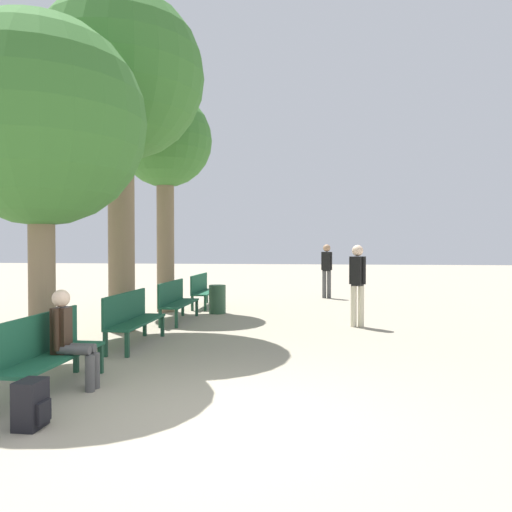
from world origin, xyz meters
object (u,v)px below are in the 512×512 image
Objects in this scene: trash_bin at (217,299)px; pedestrian_near at (357,280)px; pedestrian_mid at (327,267)px; bench_row_2 at (176,299)px; tree_row_1 at (121,80)px; bench_row_1 at (131,315)px; bench_row_3 at (203,288)px; backpack at (31,405)px; tree_row_0 at (41,123)px; tree_row_2 at (165,145)px; bench_row_0 at (46,348)px; person_seated at (70,336)px.

pedestrian_near is at bearing -26.81° from trash_bin.
bench_row_2 is at bearing -122.88° from pedestrian_mid.
tree_row_1 is 3.86× the size of pedestrian_mid.
bench_row_3 is (0.00, 5.45, 0.00)m from bench_row_1.
bench_row_3 is at bearing 92.99° from backpack.
pedestrian_mid is (3.50, 2.69, 0.48)m from bench_row_3.
tree_row_0 is 2.87× the size of pedestrian_near.
tree_row_0 is 0.88× the size of tree_row_2.
tree_row_2 is at bearing 90.00° from tree_row_1.
tree_row_1 is (-0.72, 4.10, 4.50)m from bench_row_0.
bench_row_0 reaches higher than trash_bin.
backpack is at bearing -62.15° from tree_row_0.
backpack is 0.26× the size of pedestrian_near.
pedestrian_near reaches higher than bench_row_0.
bench_row_3 is at bearing 117.41° from trash_bin.
trash_bin is (1.40, -0.17, -3.95)m from tree_row_2.
tree_row_0 is 4.15× the size of person_seated.
bench_row_1 is at bearing -148.55° from pedestrian_near.
tree_row_2 is 6.08m from pedestrian_near.
tree_row_0 is at bearing -113.54° from pedestrian_mid.
bench_row_0 is 5.45m from bench_row_2.
bench_row_0 is at bearing -90.00° from bench_row_1.
bench_row_3 is (0.00, 2.73, 0.00)m from bench_row_2.
bench_row_0 is 6.13m from tree_row_1.
person_seated is at bearing -106.97° from pedestrian_mid.
pedestrian_mid is at bearing 95.25° from pedestrian_near.
bench_row_3 is 4.02m from tree_row_2.
bench_row_2 is at bearing -65.62° from tree_row_2.
tree_row_0 is at bearing 117.85° from backpack.
tree_row_1 is (-0.72, -1.35, 4.50)m from bench_row_2.
pedestrian_near is at bearing 40.22° from tree_row_0.
bench_row_0 is at bearing -80.00° from tree_row_1.
person_seated reaches higher than backpack.
bench_row_0 is 1.08× the size of pedestrian_near.
backpack is (0.26, -1.25, -0.41)m from person_seated.
pedestrian_mid reaches higher than pedestrian_near.
bench_row_1 is (0.00, 2.73, 0.00)m from bench_row_0.
pedestrian_near is 0.99× the size of pedestrian_mid.
pedestrian_near reaches higher than person_seated.
bench_row_3 is 7.63m from tree_row_0.
bench_row_2 is 0.38× the size of tree_row_0.
tree_row_1 is 3.03m from tree_row_2.
tree_row_0 is 6.64m from trash_bin.
bench_row_0 is 2.61× the size of trash_bin.
bench_row_1 and bench_row_2 have the same top height.
tree_row_0 is at bearing 132.51° from person_seated.
tree_row_2 reaches higher than backpack.
pedestrian_near reaches higher than trash_bin.
bench_row_1 is 1.08× the size of pedestrian_near.
bench_row_2 is 6.47m from pedestrian_mid.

